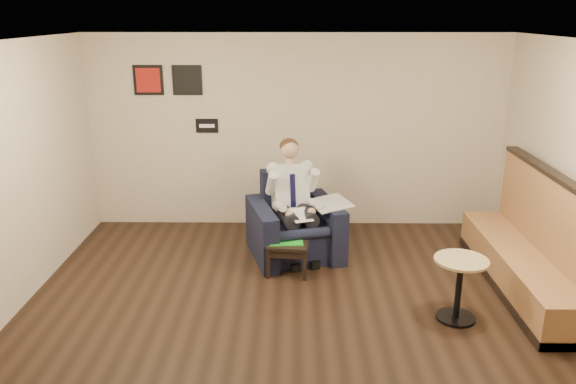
{
  "coord_description": "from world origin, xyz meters",
  "views": [
    {
      "loc": [
        -0.04,
        -5.0,
        3.07
      ],
      "look_at": [
        -0.11,
        1.2,
        1.07
      ],
      "focal_mm": 35.0,
      "sensor_mm": 36.0,
      "label": 1
    }
  ],
  "objects_px": {
    "side_table": "(289,256)",
    "cafe_table": "(458,289)",
    "armchair": "(295,217)",
    "banquette": "(526,233)",
    "seated_man": "(298,206)",
    "smartphone": "(293,236)",
    "green_folder": "(286,241)",
    "coffee_mug": "(303,235)"
  },
  "relations": [
    {
      "from": "side_table",
      "to": "cafe_table",
      "type": "distance_m",
      "value": 2.09
    },
    {
      "from": "armchair",
      "to": "banquette",
      "type": "bearing_deg",
      "value": -34.86
    },
    {
      "from": "seated_man",
      "to": "cafe_table",
      "type": "relative_size",
      "value": 2.12
    },
    {
      "from": "armchair",
      "to": "banquette",
      "type": "distance_m",
      "value": 2.77
    },
    {
      "from": "seated_man",
      "to": "banquette",
      "type": "relative_size",
      "value": 0.55
    },
    {
      "from": "banquette",
      "to": "side_table",
      "type": "bearing_deg",
      "value": 171.69
    },
    {
      "from": "smartphone",
      "to": "banquette",
      "type": "height_order",
      "value": "banquette"
    },
    {
      "from": "green_folder",
      "to": "cafe_table",
      "type": "distance_m",
      "value": 2.1
    },
    {
      "from": "armchair",
      "to": "cafe_table",
      "type": "distance_m",
      "value": 2.34
    },
    {
      "from": "seated_man",
      "to": "green_folder",
      "type": "relative_size",
      "value": 3.58
    },
    {
      "from": "banquette",
      "to": "cafe_table",
      "type": "height_order",
      "value": "banquette"
    },
    {
      "from": "coffee_mug",
      "to": "side_table",
      "type": "bearing_deg",
      "value": -152.46
    },
    {
      "from": "smartphone",
      "to": "seated_man",
      "type": "bearing_deg",
      "value": 93.04
    },
    {
      "from": "green_folder",
      "to": "coffee_mug",
      "type": "bearing_deg",
      "value": 27.54
    },
    {
      "from": "smartphone",
      "to": "banquette",
      "type": "xyz_separation_m",
      "value": [
        2.63,
        -0.53,
        0.27
      ]
    },
    {
      "from": "cafe_table",
      "to": "banquette",
      "type": "bearing_deg",
      "value": 37.76
    },
    {
      "from": "coffee_mug",
      "to": "banquette",
      "type": "xyz_separation_m",
      "value": [
        2.52,
        -0.48,
        0.23
      ]
    },
    {
      "from": "side_table",
      "to": "cafe_table",
      "type": "xyz_separation_m",
      "value": [
        1.77,
        -1.11,
        0.14
      ]
    },
    {
      "from": "seated_man",
      "to": "green_folder",
      "type": "xyz_separation_m",
      "value": [
        -0.14,
        -0.39,
        -0.31
      ]
    },
    {
      "from": "seated_man",
      "to": "smartphone",
      "type": "bearing_deg",
      "value": -119.07
    },
    {
      "from": "banquette",
      "to": "armchair",
      "type": "bearing_deg",
      "value": 161.09
    },
    {
      "from": "green_folder",
      "to": "smartphone",
      "type": "bearing_deg",
      "value": 59.89
    },
    {
      "from": "green_folder",
      "to": "seated_man",
      "type": "bearing_deg",
      "value": 69.67
    },
    {
      "from": "seated_man",
      "to": "side_table",
      "type": "xyz_separation_m",
      "value": [
        -0.11,
        -0.37,
        -0.52
      ]
    },
    {
      "from": "seated_man",
      "to": "green_folder",
      "type": "bearing_deg",
      "value": -126.29
    },
    {
      "from": "coffee_mug",
      "to": "smartphone",
      "type": "height_order",
      "value": "coffee_mug"
    },
    {
      "from": "green_folder",
      "to": "banquette",
      "type": "relative_size",
      "value": 0.15
    },
    {
      "from": "armchair",
      "to": "side_table",
      "type": "relative_size",
      "value": 2.21
    },
    {
      "from": "coffee_mug",
      "to": "smartphone",
      "type": "relative_size",
      "value": 0.68
    },
    {
      "from": "coffee_mug",
      "to": "smartphone",
      "type": "distance_m",
      "value": 0.13
    },
    {
      "from": "side_table",
      "to": "smartphone",
      "type": "distance_m",
      "value": 0.26
    },
    {
      "from": "coffee_mug",
      "to": "smartphone",
      "type": "bearing_deg",
      "value": 156.75
    },
    {
      "from": "coffee_mug",
      "to": "cafe_table",
      "type": "height_order",
      "value": "cafe_table"
    },
    {
      "from": "smartphone",
      "to": "cafe_table",
      "type": "distance_m",
      "value": 2.12
    },
    {
      "from": "seated_man",
      "to": "smartphone",
      "type": "distance_m",
      "value": 0.4
    },
    {
      "from": "side_table",
      "to": "coffee_mug",
      "type": "distance_m",
      "value": 0.31
    },
    {
      "from": "green_folder",
      "to": "smartphone",
      "type": "distance_m",
      "value": 0.18
    },
    {
      "from": "banquette",
      "to": "coffee_mug",
      "type": "bearing_deg",
      "value": 169.15
    },
    {
      "from": "armchair",
      "to": "cafe_table",
      "type": "bearing_deg",
      "value": -59.68
    },
    {
      "from": "side_table",
      "to": "coffee_mug",
      "type": "relative_size",
      "value": 5.79
    },
    {
      "from": "coffee_mug",
      "to": "green_folder",
      "type": "bearing_deg",
      "value": -152.46
    },
    {
      "from": "side_table",
      "to": "smartphone",
      "type": "relative_size",
      "value": 3.93
    }
  ]
}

